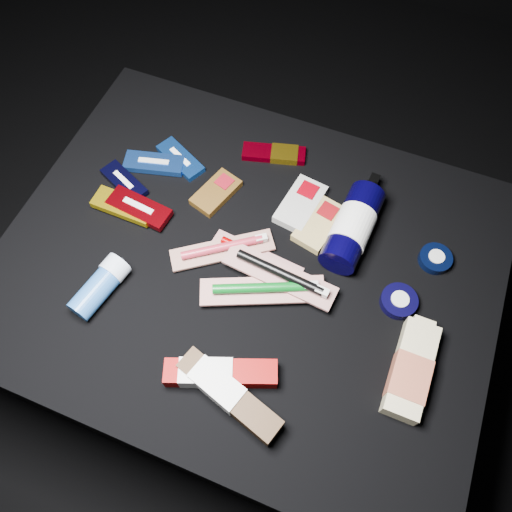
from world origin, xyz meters
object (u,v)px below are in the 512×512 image
at_px(deodorant_stick, 100,286).
at_px(toothpaste_carton_red, 216,373).
at_px(lotion_bottle, 353,227).
at_px(bodywash_bottle, 411,371).

height_order(deodorant_stick, toothpaste_carton_red, deodorant_stick).
xyz_separation_m(lotion_bottle, deodorant_stick, (-0.41, -0.29, -0.01)).
bearing_deg(bodywash_bottle, lotion_bottle, 127.80).
bearing_deg(toothpaste_carton_red, deodorant_stick, 144.57).
xyz_separation_m(deodorant_stick, toothpaste_carton_red, (0.27, -0.07, -0.01)).
distance_m(lotion_bottle, deodorant_stick, 0.50).
xyz_separation_m(bodywash_bottle, toothpaste_carton_red, (-0.32, -0.13, -0.00)).
relative_size(bodywash_bottle, toothpaste_carton_red, 0.93).
bearing_deg(deodorant_stick, bodywash_bottle, 17.33).
relative_size(bodywash_bottle, deodorant_stick, 1.39).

